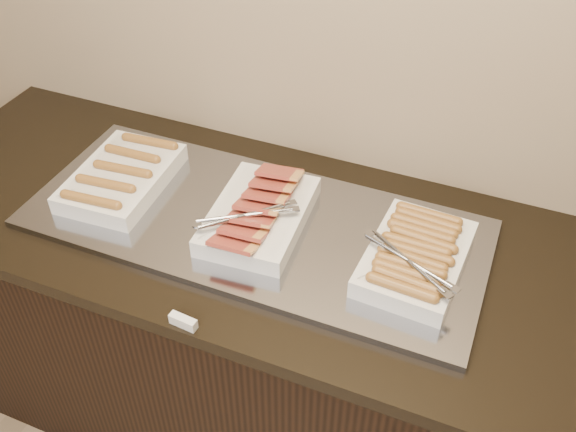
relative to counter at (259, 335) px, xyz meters
The scene contains 6 objects.
counter is the anchor object (origin of this frame).
warming_tray 0.46m from the counter, behind, with size 1.20×0.50×0.02m, color #8E919B.
dish_left 0.64m from the counter, behind, with size 0.25×0.36×0.07m.
dish_center 0.50m from the counter, 16.49° to the right, with size 0.26×0.37×0.09m.
dish_right 0.66m from the counter, ahead, with size 0.26×0.34×0.08m.
label_holder 0.58m from the counter, 91.33° to the right, with size 0.07×0.02×0.03m, color silver.
Camera 1 is at (0.56, 1.01, 2.03)m, focal length 40.00 mm.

